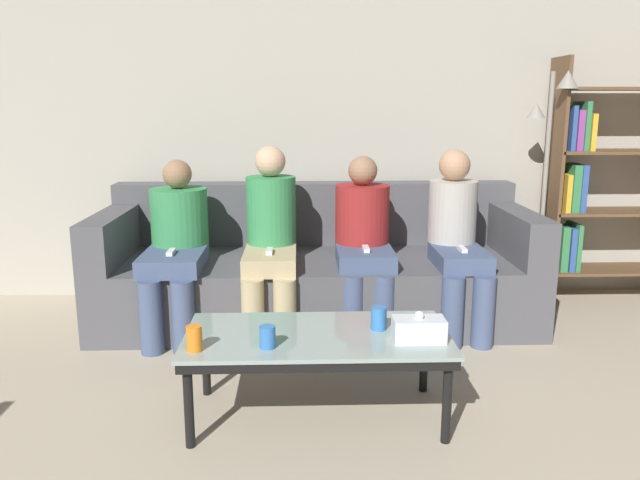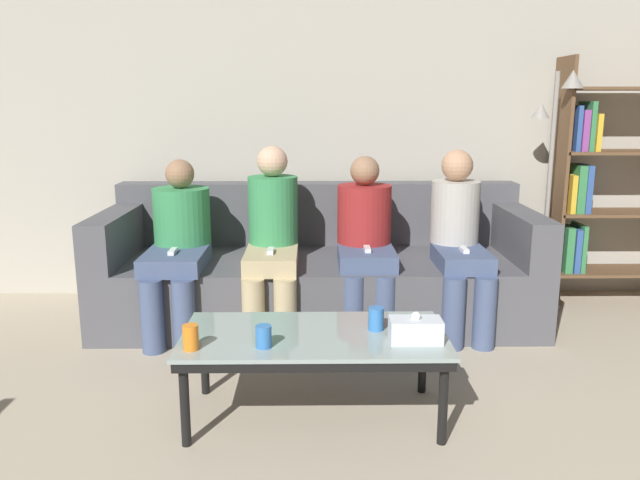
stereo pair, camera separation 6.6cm
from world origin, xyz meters
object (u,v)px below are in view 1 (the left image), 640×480
Objects in this scene: couch at (316,272)px; tissue_box at (419,329)px; coffee_table at (317,342)px; cup_far_center at (268,337)px; standing_lamp at (548,165)px; cup_near_right at (379,318)px; seated_person_mid_left at (271,236)px; seated_person_left_end at (177,241)px; seated_person_mid_right at (364,238)px; seated_person_right_end at (456,237)px; bookshelf at (597,184)px; cup_near_left at (194,338)px.

couch is 1.53m from tissue_box.
couch is 1.37m from coffee_table.
cup_far_center is 2.55m from standing_lamp.
cup_near_right is 0.09× the size of seated_person_mid_left.
tissue_box is (0.43, -0.10, 0.09)m from coffee_table.
tissue_box is 1.76m from seated_person_left_end.
coffee_table is 2.32m from standing_lamp.
seated_person_right_end reaches higher than seated_person_mid_right.
tissue_box is at bearing -85.02° from seated_person_mid_right.
cup_far_center is at bearing -140.13° from bookshelf.
seated_person_mid_left reaches higher than seated_person_mid_right.
coffee_table is at bearing 166.71° from tissue_box.
bookshelf is 1.80m from seated_person_mid_right.
bookshelf is at bearing 9.61° from couch.
seated_person_left_end is (-0.86, -0.23, 0.26)m from couch.
bookshelf is 2.35m from seated_person_mid_left.
seated_person_mid_left is (0.57, -0.00, 0.03)m from seated_person_left_end.
seated_person_left_end is at bearing -178.97° from seated_person_mid_right.
cup_far_center is 0.64m from tissue_box.
couch reaches higher than cup_near_left.
bookshelf is 1.28m from seated_person_right_end.
coffee_table is 12.34× the size of cup_far_center.
bookshelf is (1.74, 1.66, 0.38)m from cup_near_right.
cup_near_left is (-0.54, -1.54, 0.15)m from couch.
seated_person_right_end is at bearing -148.98° from standing_lamp.
cup_near_left is 1.12× the size of cup_far_center.
coffee_table is at bearing -139.83° from bookshelf.
seated_person_right_end reaches higher than cup_near_left.
cup_near_left is 0.06× the size of bookshelf.
seated_person_mid_left is 0.57m from seated_person_mid_right.
bookshelf is 1.53× the size of seated_person_right_end.
seated_person_mid_left is (-0.04, 1.29, 0.15)m from cup_far_center.
seated_person_left_end is 0.57m from seated_person_mid_left.
tissue_box is at bearing -125.27° from standing_lamp.
cup_near_left is at bearing -121.87° from seated_person_mid_right.
seated_person_mid_left is at bearing 91.83° from cup_far_center.
cup_far_center is at bearing -99.11° from couch.
seated_person_mid_right is (0.57, 0.02, -0.02)m from seated_person_mid_left.
cup_far_center reaches higher than coffee_table.
tissue_box is at bearing -110.53° from seated_person_right_end.
couch is at bearing 143.09° from seated_person_mid_right.
seated_person_left_end is at bearing 125.97° from coffee_table.
bookshelf reaches higher than seated_person_mid_left.
cup_far_center is 0.06× the size of bookshelf.
bookshelf is at bearing 14.14° from seated_person_mid_left.
tissue_box is (0.93, 0.08, -0.00)m from cup_near_left.
coffee_table is 11.22× the size of cup_near_right.
cup_near_right is 0.47× the size of tissue_box.
standing_lamp reaches higher than tissue_box.
coffee_table is (-0.04, -1.36, 0.05)m from couch.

